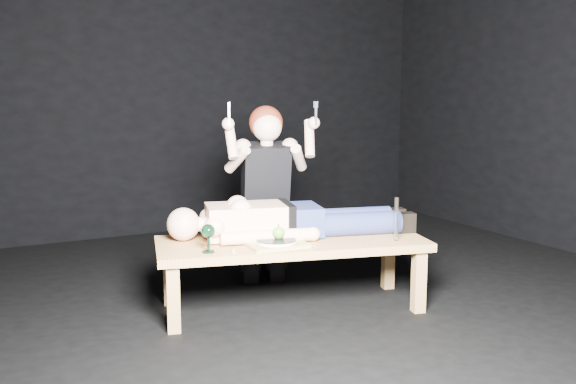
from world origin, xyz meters
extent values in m
plane|color=black|center=(0.00, 0.00, 0.00)|extent=(5.00, 5.00, 0.00)
plane|color=black|center=(0.00, 2.50, 1.50)|extent=(5.00, 0.00, 5.00)
cube|color=#CA9148|center=(-0.33, -0.09, 0.23)|extent=(1.80, 1.04, 0.45)
cube|color=tan|center=(-0.50, -0.19, 0.46)|extent=(0.37, 0.28, 0.02)
cylinder|color=white|center=(-0.50, -0.19, 0.48)|extent=(0.25, 0.25, 0.02)
sphere|color=green|center=(-0.48, -0.18, 0.53)|extent=(0.08, 0.08, 0.08)
cube|color=#B2B2B7|center=(-0.78, -0.19, 0.45)|extent=(0.08, 0.17, 0.01)
cube|color=#B2B2B7|center=(-0.31, -0.32, 0.45)|extent=(0.02, 0.18, 0.01)
cube|color=#B2B2B7|center=(-0.38, -0.22, 0.45)|extent=(0.08, 0.17, 0.01)
camera|label=1|loc=(-2.19, -3.57, 1.38)|focal=39.75mm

